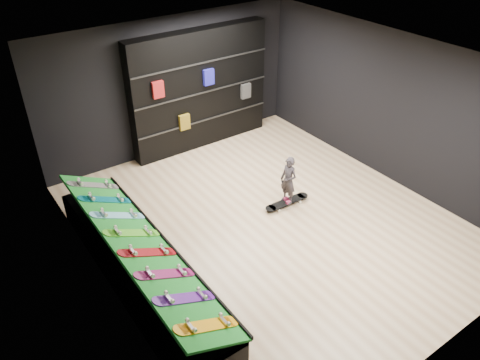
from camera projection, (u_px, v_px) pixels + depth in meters
floor at (268, 222)px, 8.62m from camera, size 6.00×7.00×0.01m
ceiling at (275, 63)px, 6.98m from camera, size 6.00×7.00×0.01m
wall_back at (171, 86)px, 10.19m from camera, size 6.00×0.02×3.00m
wall_front at (460, 272)px, 5.41m from camera, size 6.00×0.02×3.00m
wall_left at (99, 214)px, 6.35m from camera, size 0.02×7.00×3.00m
wall_right at (390, 108)px, 9.26m from camera, size 0.02×7.00×3.00m
display_rack at (140, 268)px, 7.25m from camera, size 0.90×4.50×0.50m
turf_ramp at (139, 244)px, 7.02m from camera, size 0.92×4.50×0.46m
back_shelving at (200, 90)px, 10.45m from camera, size 3.35×0.39×2.68m
floor_skateboard at (287, 203)px, 9.03m from camera, size 0.99×0.26×0.09m
child at (288, 189)px, 8.85m from camera, size 0.18×0.24×0.58m
display_board_0 at (207, 326)px, 5.71m from camera, size 0.93×0.22×0.50m
display_board_1 at (185, 298)px, 6.08m from camera, size 0.93×0.22×0.50m
display_board_2 at (165, 274)px, 6.46m from camera, size 0.93×0.22×0.50m
display_board_3 at (148, 252)px, 6.83m from camera, size 0.93×0.22×0.50m
display_board_4 at (132, 233)px, 7.20m from camera, size 0.93×0.22×0.50m
display_board_5 at (118, 215)px, 7.57m from camera, size 0.93×0.22×0.50m
display_board_6 at (105, 200)px, 7.94m from camera, size 0.93×0.22×0.50m
display_board_7 at (94, 185)px, 8.31m from camera, size 0.93×0.22×0.50m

